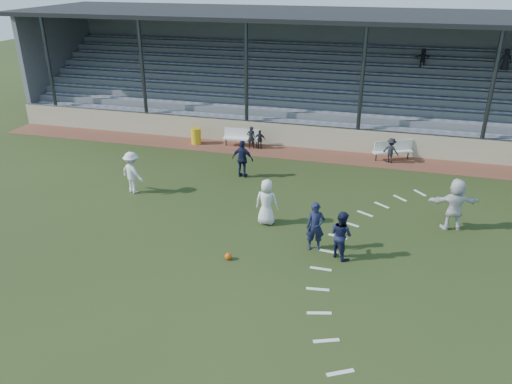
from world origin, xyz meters
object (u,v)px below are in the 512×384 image
Objects in this scene: bench_left at (242,136)px; player_white_lead at (267,202)px; trash_bin at (196,136)px; football at (228,256)px; player_navy_lead at (315,227)px; bench_right at (393,148)px.

player_white_lead is (3.43, -8.28, 0.31)m from bench_left.
football is at bearing -63.66° from trash_bin.
bench_left is at bearing 6.64° from trash_bin.
trash_bin is (-2.53, -0.29, -0.13)m from bench_left.
trash_bin is 9.97m from player_white_lead.
trash_bin is 0.50× the size of player_navy_lead.
player_navy_lead reaches higher than trash_bin.
player_navy_lead reaches higher than bench_right.
bench_left is 7.90m from bench_right.
trash_bin is at bearing -177.09° from bench_left.
trash_bin is 12.35m from player_navy_lead.
bench_right is at bearing -116.99° from player_white_lead.
bench_left is at bearing 104.27° from football.
bench_right is 10.00m from player_navy_lead.
football is (5.35, -10.81, -0.34)m from trash_bin.
player_white_lead is at bearing 77.86° from football.
player_navy_lead reaches higher than football.
bench_left is at bearing 106.61° from player_navy_lead.
player_navy_lead is at bearing 28.23° from football.
bench_left is at bearing 155.45° from bench_right.
bench_right is 1.14× the size of player_navy_lead.
bench_right is 2.29× the size of trash_bin.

